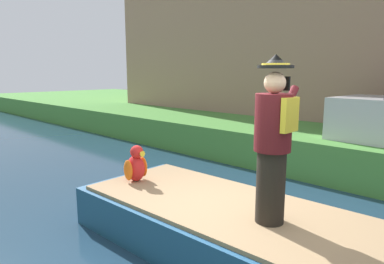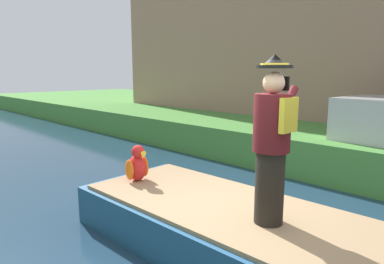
# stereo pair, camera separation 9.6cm
# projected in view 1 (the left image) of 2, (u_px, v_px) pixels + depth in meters

# --- Properties ---
(ground_plane) EXTENTS (80.00, 80.00, 0.00)m
(ground_plane) POSITION_uv_depth(u_px,v_px,m) (236.00, 260.00, 4.33)
(ground_plane) COLOR #4C4742
(canal_water) EXTENTS (6.58, 48.00, 0.10)m
(canal_water) POSITION_uv_depth(u_px,v_px,m) (236.00, 256.00, 4.32)
(canal_water) COLOR #1E384C
(canal_water) RESTS_ON ground
(boat) EXTENTS (1.95, 4.26, 0.61)m
(boat) POSITION_uv_depth(u_px,v_px,m) (224.00, 226.00, 4.40)
(boat) COLOR #23517A
(boat) RESTS_ON canal_water
(person_pirate) EXTENTS (0.61, 0.42, 1.85)m
(person_pirate) POSITION_uv_depth(u_px,v_px,m) (273.00, 141.00, 3.66)
(person_pirate) COLOR black
(person_pirate) RESTS_ON boat
(parrot_plush) EXTENTS (0.36, 0.34, 0.57)m
(parrot_plush) POSITION_uv_depth(u_px,v_px,m) (136.00, 166.00, 5.21)
(parrot_plush) COLOR red
(parrot_plush) RESTS_ON boat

